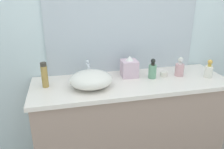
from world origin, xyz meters
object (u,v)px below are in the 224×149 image
object	(u,v)px
lotion_bottle	(152,70)
tissue_box	(129,68)
spray_can	(209,70)
soap_dispenser	(180,68)
sink_basin	(91,79)
perfume_bottle	(44,75)
candle_jar	(164,74)

from	to	relation	value
lotion_bottle	tissue_box	distance (m)	0.19
spray_can	soap_dispenser	bearing A→B (deg)	157.93
sink_basin	perfume_bottle	bearing A→B (deg)	165.82
lotion_bottle	tissue_box	world-z (taller)	tissue_box
sink_basin	lotion_bottle	size ratio (longest dim) A/B	1.93
perfume_bottle	candle_jar	bearing A→B (deg)	0.27
spray_can	candle_jar	world-z (taller)	spray_can
soap_dispenser	candle_jar	xyz separation A→B (m)	(-0.13, 0.02, -0.04)
lotion_bottle	spray_can	xyz separation A→B (m)	(0.47, -0.09, -0.01)
perfume_bottle	spray_can	xyz separation A→B (m)	(1.33, -0.10, -0.03)
perfume_bottle	tissue_box	size ratio (longest dim) A/B	1.08
perfume_bottle	tissue_box	world-z (taller)	perfume_bottle
tissue_box	candle_jar	distance (m)	0.30
perfume_bottle	sink_basin	bearing A→B (deg)	-14.18
soap_dispenser	tissue_box	size ratio (longest dim) A/B	0.91
lotion_bottle	candle_jar	bearing A→B (deg)	8.93
soap_dispenser	perfume_bottle	xyz separation A→B (m)	(-1.11, 0.01, 0.03)
lotion_bottle	candle_jar	world-z (taller)	lotion_bottle
soap_dispenser	tissue_box	bearing A→B (deg)	169.58
tissue_box	candle_jar	size ratio (longest dim) A/B	2.97
tissue_box	perfume_bottle	bearing A→B (deg)	-174.44
tissue_box	soap_dispenser	bearing A→B (deg)	-10.42
tissue_box	candle_jar	xyz separation A→B (m)	(0.29, -0.06, -0.06)
soap_dispenser	spray_can	world-z (taller)	soap_dispenser
sink_basin	perfume_bottle	xyz separation A→B (m)	(-0.34, 0.09, 0.03)
sink_basin	soap_dispenser	xyz separation A→B (m)	(0.77, 0.07, 0.00)
lotion_bottle	perfume_bottle	bearing A→B (deg)	179.11
sink_basin	lotion_bottle	distance (m)	0.53
soap_dispenser	spray_can	size ratio (longest dim) A/B	1.06
soap_dispenser	lotion_bottle	world-z (taller)	lotion_bottle
sink_basin	lotion_bottle	bearing A→B (deg)	7.85
sink_basin	perfume_bottle	world-z (taller)	perfume_bottle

